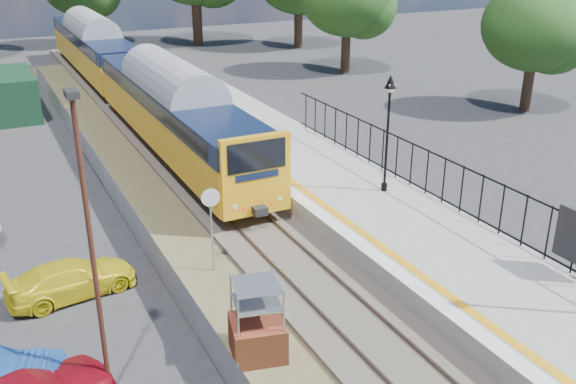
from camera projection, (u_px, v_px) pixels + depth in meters
ground at (347, 319)px, 18.55m from camera, size 120.00×120.00×0.00m
track_bed at (215, 202)px, 26.34m from camera, size 5.90×80.00×0.29m
platform at (334, 189)px, 26.74m from camera, size 5.00×70.00×0.90m
platform_edge at (290, 187)px, 25.72m from camera, size 0.90×70.00×0.01m
victorian_lamp_north at (389, 107)px, 24.08m from camera, size 0.44×0.44×4.60m
palisade_fence at (476, 196)px, 22.40m from camera, size 0.12×26.00×2.00m
wire_fence at (110, 187)px, 26.54m from camera, size 0.06×52.00×1.20m
train at (124, 70)px, 39.93m from camera, size 2.82×40.83×3.51m
brick_plinth at (257, 321)px, 16.58m from camera, size 1.63×1.63×2.20m
speed_sign at (211, 216)px, 20.33m from camera, size 0.59×0.15×2.97m
carpark_lamp at (90, 237)px, 13.93m from camera, size 0.25×0.50×7.50m
car_yellow at (72, 279)px, 19.58m from camera, size 4.09×2.16×1.13m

